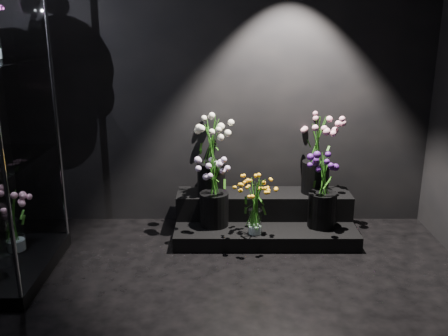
{
  "coord_description": "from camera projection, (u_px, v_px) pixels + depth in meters",
  "views": [
    {
      "loc": [
        0.05,
        -2.66,
        1.94
      ],
      "look_at": [
        0.05,
        1.2,
        0.78
      ],
      "focal_mm": 40.0,
      "sensor_mm": 36.0,
      "label": 1
    }
  ],
  "objects": [
    {
      "name": "wall_back",
      "position": [
        218.0,
        79.0,
        4.62
      ],
      "size": [
        4.0,
        0.0,
        4.0
      ],
      "primitive_type": "plane",
      "rotation": [
        1.57,
        0.0,
        0.0
      ],
      "color": "black",
      "rests_on": "floor"
    },
    {
      "name": "display_riser",
      "position": [
        264.0,
        217.0,
        4.66
      ],
      "size": [
        1.63,
        0.72,
        0.36
      ],
      "color": "black",
      "rests_on": "floor"
    },
    {
      "name": "bouquet_orange_bells",
      "position": [
        255.0,
        205.0,
        4.27
      ],
      "size": [
        0.36,
        0.36,
        0.51
      ],
      "rotation": [
        0.0,
        0.0,
        -0.38
      ],
      "color": "white",
      "rests_on": "display_riser"
    },
    {
      "name": "bouquet_lilac",
      "position": [
        214.0,
        188.0,
        4.43
      ],
      "size": [
        0.44,
        0.44,
        0.63
      ],
      "rotation": [
        0.0,
        0.0,
        -0.32
      ],
      "color": "black",
      "rests_on": "display_riser"
    },
    {
      "name": "bouquet_purple",
      "position": [
        323.0,
        188.0,
        4.4
      ],
      "size": [
        0.33,
        0.33,
        0.68
      ],
      "rotation": [
        0.0,
        0.0,
        0.08
      ],
      "color": "black",
      "rests_on": "display_riser"
    },
    {
      "name": "bouquet_cream_roses",
      "position": [
        211.0,
        151.0,
        4.57
      ],
      "size": [
        0.44,
        0.44,
        0.73
      ],
      "rotation": [
        0.0,
        0.0,
        0.24
      ],
      "color": "black",
      "rests_on": "display_riser"
    },
    {
      "name": "bouquet_pink_roses",
      "position": [
        317.0,
        150.0,
        4.59
      ],
      "size": [
        0.51,
        0.51,
        0.72
      ],
      "rotation": [
        0.0,
        0.0,
        -0.42
      ],
      "color": "black",
      "rests_on": "display_riser"
    },
    {
      "name": "bouquet_case_base_pink",
      "position": [
        13.0,
        221.0,
        4.02
      ],
      "size": [
        0.39,
        0.39,
        0.5
      ],
      "rotation": [
        0.0,
        0.0,
        -0.3
      ],
      "color": "white",
      "rests_on": "display_case"
    }
  ]
}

